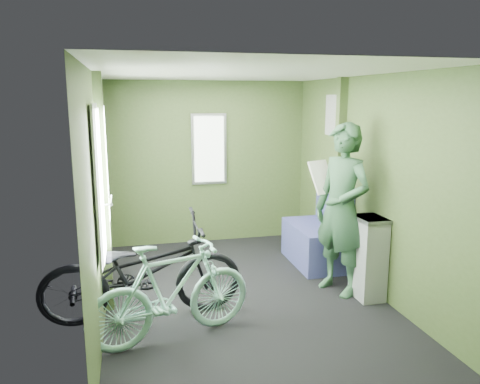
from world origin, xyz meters
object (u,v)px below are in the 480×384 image
(bicycle_mint, at_px, (173,339))
(bench_seat, at_px, (317,240))
(bicycle_black, at_px, (145,320))
(passenger, at_px, (342,209))
(waste_box, at_px, (369,258))

(bicycle_mint, relative_size, bench_seat, 1.42)
(bicycle_black, relative_size, passenger, 1.03)
(passenger, relative_size, waste_box, 2.09)
(bicycle_black, distance_m, waste_box, 2.33)
(bicycle_mint, bearing_deg, waste_box, -95.41)
(bicycle_mint, distance_m, bench_seat, 2.48)
(passenger, xyz_separation_m, bench_seat, (0.11, 0.87, -0.60))
(bicycle_black, height_order, bicycle_mint, bicycle_black)
(waste_box, bearing_deg, bicycle_mint, -168.96)
(bicycle_black, relative_size, waste_box, 2.15)
(passenger, bearing_deg, bicycle_mint, -94.83)
(bicycle_black, height_order, bench_seat, bench_seat)
(bench_seat, bearing_deg, waste_box, -83.89)
(passenger, distance_m, waste_box, 0.57)
(waste_box, bearing_deg, passenger, 133.91)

